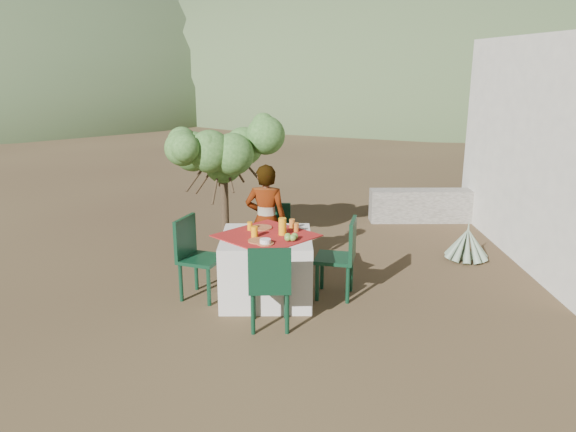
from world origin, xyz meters
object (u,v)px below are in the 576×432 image
object	(u,v)px
person	(266,221)
chair_left	(195,254)
chair_far	(275,233)
chair_near	(270,283)
chair_right	(342,254)
agave	(467,245)
table	(267,267)
shrub_tree	(228,158)
juice_pitcher	(282,226)

from	to	relation	value
person	chair_left	bearing A→B (deg)	49.77
chair_far	chair_near	world-z (taller)	chair_near
chair_right	agave	world-z (taller)	chair_right
person	table	bearing A→B (deg)	100.46
table	agave	size ratio (longest dim) A/B	2.03
chair_left	shrub_tree	world-z (taller)	shrub_tree
table	chair_far	distance (m)	1.00
chair_right	agave	distance (m)	2.26
chair_left	juice_pitcher	size ratio (longest dim) A/B	4.87
chair_left	table	bearing A→B (deg)	-71.60
table	person	size ratio (longest dim) A/B	0.90
person	shrub_tree	size ratio (longest dim) A/B	0.84
table	agave	xyz separation A→B (m)	(2.73, 1.26, -0.16)
shrub_tree	chair_left	bearing A→B (deg)	-98.96
agave	chair_right	bearing A→B (deg)	-146.22
chair_near	shrub_tree	xyz separation A→B (m)	(-0.63, 2.43, 0.85)
agave	juice_pitcher	bearing A→B (deg)	-153.88
table	juice_pitcher	distance (m)	0.51
chair_left	chair_right	bearing A→B (deg)	-69.99
chair_far	juice_pitcher	distance (m)	1.05
chair_far	chair_left	world-z (taller)	chair_left
chair_far	chair_right	world-z (taller)	chair_right
table	chair_right	distance (m)	0.88
chair_far	agave	distance (m)	2.68
chair_left	juice_pitcher	xyz separation A→B (m)	(1.01, -0.02, 0.33)
chair_far	chair_left	size ratio (longest dim) A/B	0.90
juice_pitcher	chair_right	bearing A→B (deg)	0.27
agave	shrub_tree	bearing A→B (deg)	174.03
table	chair_near	size ratio (longest dim) A/B	1.41
chair_near	table	bearing A→B (deg)	-87.75
agave	chair_near	bearing A→B (deg)	-142.15
person	agave	world-z (taller)	person
chair_far	table	bearing A→B (deg)	-90.60
table	agave	bearing A→B (deg)	24.81
shrub_tree	agave	size ratio (longest dim) A/B	2.69
person	shrub_tree	distance (m)	1.22
table	person	world-z (taller)	person
chair_far	shrub_tree	world-z (taller)	shrub_tree
chair_near	juice_pitcher	distance (m)	0.91
table	shrub_tree	world-z (taller)	shrub_tree
chair_left	agave	size ratio (longest dim) A/B	1.49
table	chair_far	world-z (taller)	chair_far
table	juice_pitcher	size ratio (longest dim) A/B	6.63
chair_left	agave	xyz separation A→B (m)	(3.56, 1.23, -0.31)
agave	juice_pitcher	distance (m)	2.91
chair_left	person	xyz separation A→B (m)	(0.80, 0.70, 0.19)
table	person	xyz separation A→B (m)	(-0.02, 0.73, 0.34)
chair_near	chair_left	bearing A→B (deg)	-45.51
chair_near	chair_right	world-z (taller)	chair_right
table	chair_far	bearing A→B (deg)	85.18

